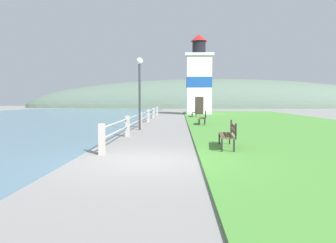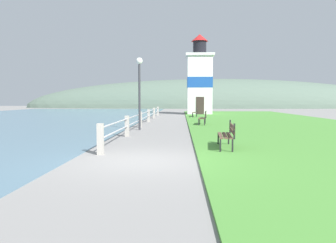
{
  "view_description": "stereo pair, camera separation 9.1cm",
  "coord_description": "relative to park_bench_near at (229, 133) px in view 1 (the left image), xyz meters",
  "views": [
    {
      "loc": [
        0.95,
        -8.73,
        1.66
      ],
      "look_at": [
        0.22,
        11.74,
        0.3
      ],
      "focal_mm": 35.0,
      "sensor_mm": 36.0,
      "label": 1
    },
    {
      "loc": [
        1.04,
        -8.73,
        1.66
      ],
      "look_at": [
        0.22,
        11.74,
        0.3
      ],
      "focal_mm": 35.0,
      "sensor_mm": 36.0,
      "label": 2
    }
  ],
  "objects": [
    {
      "name": "park_bench_far",
      "position": [
        -0.19,
        19.97,
        -0.0
      ],
      "size": [
        0.59,
        1.78,
        0.94
      ],
      "rotation": [
        0.0,
        0.0,
        3.07
      ],
      "color": "brown",
      "rests_on": "ground_plane"
    },
    {
      "name": "lighthouse",
      "position": [
        0.54,
        26.8,
        3.36
      ],
      "size": [
        3.17,
        3.17,
        9.09
      ],
      "color": "white",
      "rests_on": "ground_plane"
    },
    {
      "name": "distant_hillside",
      "position": [
        5.41,
        57.76,
        -0.54
      ],
      "size": [
        80.0,
        16.0,
        12.0
      ],
      "color": "#566B5B",
      "rests_on": "ground_plane"
    },
    {
      "name": "lamp_post",
      "position": [
        -3.84,
        7.01,
        2.2
      ],
      "size": [
        0.36,
        0.36,
        3.96
      ],
      "color": "#333338",
      "rests_on": "ground_plane"
    },
    {
      "name": "seawall_railing",
      "position": [
        -3.99,
        11.03,
        0.02
      ],
      "size": [
        0.18,
        24.65,
        0.95
      ],
      "color": "#A8A399",
      "rests_on": "ground_plane"
    },
    {
      "name": "ground_plane",
      "position": [
        -2.59,
        -2.21,
        -0.54
      ],
      "size": [
        160.0,
        160.0,
        0.0
      ],
      "primitive_type": "plane",
      "color": "gray"
    },
    {
      "name": "park_bench_near",
      "position": [
        0.0,
        0.0,
        0.0
      ],
      "size": [
        0.61,
        1.86,
        0.94
      ],
      "rotation": [
        0.0,
        0.0,
        3.07
      ],
      "color": "brown",
      "rests_on": "ground_plane"
    },
    {
      "name": "grass_verge",
      "position": [
        4.91,
        12.78,
        -0.51
      ],
      "size": [
        12.0,
        44.95,
        0.06
      ],
      "color": "#4C8E38",
      "rests_on": "ground_plane"
    },
    {
      "name": "park_bench_midway",
      "position": [
        -0.1,
        10.33,
        -0.0
      ],
      "size": [
        0.64,
        1.68,
        0.94
      ],
      "rotation": [
        0.0,
        0.0,
        3.04
      ],
      "color": "brown",
      "rests_on": "ground_plane"
    }
  ]
}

